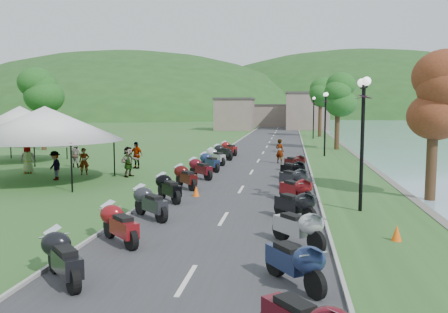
{
  "coord_description": "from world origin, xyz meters",
  "views": [
    {
      "loc": [
        2.34,
        -0.34,
        4.03
      ],
      "look_at": [
        -1.22,
        24.73,
        1.3
      ],
      "focal_mm": 38.0,
      "sensor_mm": 36.0,
      "label": 1
    }
  ],
  "objects_px": {
    "pedestrian_b": "(76,167)",
    "pedestrian_c": "(56,180)",
    "pedestrian_a": "(85,175)",
    "vendor_tent_main": "(46,144)"
  },
  "relations": [
    {
      "from": "pedestrian_b",
      "to": "pedestrian_c",
      "type": "distance_m",
      "value": 5.35
    },
    {
      "from": "pedestrian_b",
      "to": "pedestrian_a",
      "type": "bearing_deg",
      "value": 133.29
    },
    {
      "from": "pedestrian_a",
      "to": "pedestrian_c",
      "type": "distance_m",
      "value": 2.22
    },
    {
      "from": "vendor_tent_main",
      "to": "pedestrian_b",
      "type": "bearing_deg",
      "value": 101.23
    },
    {
      "from": "pedestrian_c",
      "to": "vendor_tent_main",
      "type": "bearing_deg",
      "value": -65.74
    },
    {
      "from": "vendor_tent_main",
      "to": "pedestrian_a",
      "type": "bearing_deg",
      "value": 72.35
    },
    {
      "from": "pedestrian_a",
      "to": "pedestrian_b",
      "type": "bearing_deg",
      "value": 96.53
    },
    {
      "from": "vendor_tent_main",
      "to": "pedestrian_c",
      "type": "distance_m",
      "value": 2.09
    },
    {
      "from": "vendor_tent_main",
      "to": "pedestrian_a",
      "type": "xyz_separation_m",
      "value": [
        0.85,
        2.68,
        -2.0
      ]
    },
    {
      "from": "vendor_tent_main",
      "to": "pedestrian_c",
      "type": "xyz_separation_m",
      "value": [
        0.15,
        0.58,
        -2.0
      ]
    }
  ]
}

